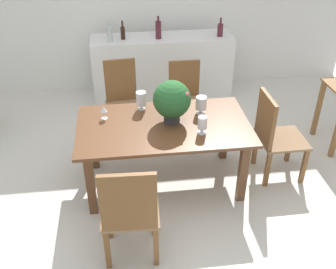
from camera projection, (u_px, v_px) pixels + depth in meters
The scene contains 17 objects.
ground_plane at pixel (165, 187), 4.22m from camera, with size 7.04×7.04×0.00m, color silver.
back_wall at pixel (143, 2), 5.68m from camera, with size 6.40×0.10×2.60m, color white.
dining_table at pixel (164, 133), 3.96m from camera, with size 1.72×0.98×0.73m.
chair_foot_end at pixel (274, 133), 4.13m from camera, with size 0.48×0.47×0.98m.
chair_far_right at pixel (185, 96), 4.90m from camera, with size 0.42×0.47×0.94m.
chair_near_left at pixel (130, 212), 3.12m from camera, with size 0.49×0.44×1.00m.
chair_far_left at pixel (122, 97), 4.80m from camera, with size 0.45×0.46×1.00m.
flower_centerpiece at pixel (172, 100), 3.82m from camera, with size 0.37×0.37×0.44m.
crystal_vase_left at pixel (201, 104), 4.03m from camera, with size 0.11×0.11×0.19m.
crystal_vase_center_near at pixel (141, 99), 4.10m from camera, with size 0.11×0.11×0.20m.
crystal_vase_right at pixel (202, 124), 3.71m from camera, with size 0.09×0.09×0.18m.
wine_glass at pixel (104, 110), 3.94m from camera, with size 0.07×0.07×0.14m.
kitchen_counter at pixel (162, 68), 5.72m from camera, with size 1.99×0.52×0.95m, color white.
wine_bottle_dark at pixel (220, 30), 5.43m from camera, with size 0.08×0.08×0.26m.
wine_bottle_green at pixel (158, 30), 5.33m from camera, with size 0.08×0.08×0.31m.
wine_bottle_amber at pixel (110, 34), 5.24m from camera, with size 0.07×0.07×0.29m.
wine_bottle_tall at pixel (123, 32), 5.33m from camera, with size 0.06×0.06×0.25m.
Camera 1 is at (-0.38, -3.22, 2.76)m, focal length 41.92 mm.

